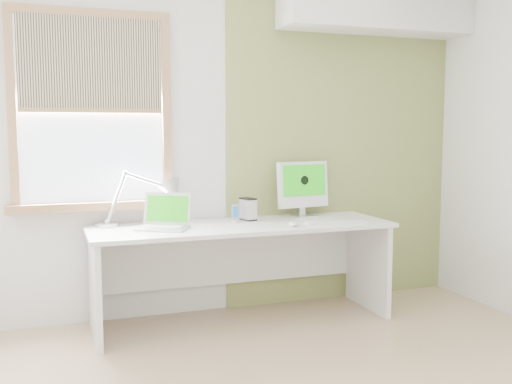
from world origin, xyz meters
name	(u,v)px	position (x,y,z in m)	size (l,w,h in m)	color
room	(326,153)	(0.00, 0.00, 1.30)	(4.04, 3.54, 2.64)	tan
accent_wall	(341,144)	(1.00, 1.74, 1.30)	(2.00, 0.02, 2.60)	olive
soffit	(376,5)	(1.20, 1.57, 2.40)	(1.60, 0.40, 0.42)	white
window	(92,111)	(-1.00, 1.71, 1.54)	(1.20, 0.14, 1.42)	#AD7A4E
desk	(240,249)	(0.01, 1.44, 0.53)	(2.20, 0.70, 0.73)	white
desk_lamp	(161,195)	(-0.54, 1.64, 0.94)	(0.71, 0.29, 0.39)	silver
laptop	(165,220)	(-0.55, 1.41, 0.79)	(0.43, 0.41, 0.24)	silver
phone_dock	(235,217)	(-0.01, 1.49, 0.77)	(0.09, 0.09, 0.13)	silver
external_drive	(248,209)	(0.11, 1.55, 0.82)	(0.11, 0.15, 0.17)	silver
imac	(303,186)	(0.59, 1.60, 0.97)	(0.45, 0.17, 0.43)	silver
keyboard	(337,222)	(0.69, 1.20, 0.74)	(0.47, 0.19, 0.02)	white
mouse	(293,224)	(0.33, 1.17, 0.75)	(0.06, 0.11, 0.03)	white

